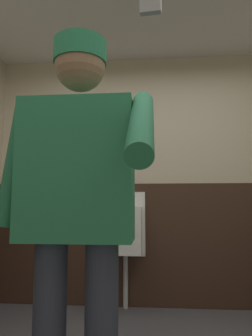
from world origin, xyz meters
TOP-DOWN VIEW (x-y plane):
  - wall_back at (0.00, 1.74)m, footprint 3.92×0.12m
  - wainscot_band_back at (0.00, 1.66)m, footprint 3.32×0.03m
  - urinal_solo at (-0.28, 1.52)m, footprint 0.40×0.34m
  - person at (-0.32, -0.26)m, footprint 0.70×0.60m
  - soap_dispenser at (-0.28, 1.64)m, footprint 0.10×0.07m

SIDE VIEW (x-z plane):
  - wainscot_band_back at x=0.00m, z-range 0.00..1.24m
  - urinal_solo at x=-0.28m, z-range 0.16..1.40m
  - person at x=-0.32m, z-range 0.17..1.94m
  - wall_back at x=0.00m, z-range 0.00..2.62m
  - soap_dispenser at x=-0.28m, z-range 1.33..1.51m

